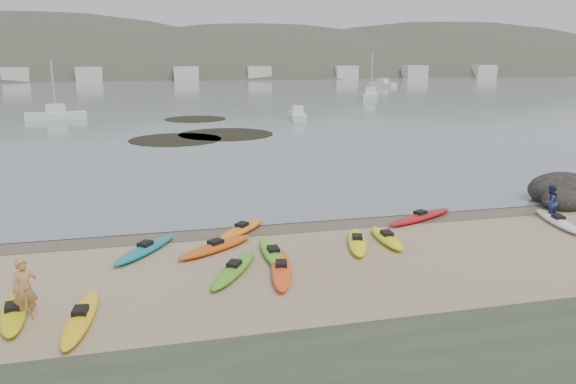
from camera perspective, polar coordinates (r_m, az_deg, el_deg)
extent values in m
plane|color=tan|center=(25.47, 0.00, -3.28)|extent=(600.00, 600.00, 0.00)
plane|color=brown|center=(25.19, 0.16, -3.46)|extent=(60.00, 60.00, 0.00)
plane|color=slate|center=(323.78, -13.02, 12.16)|extent=(1200.00, 1200.00, 0.00)
ellipsoid|color=#FF4F16|center=(19.81, -0.69, -7.86)|extent=(1.50, 3.96, 0.34)
ellipsoid|color=yellow|center=(18.49, -26.13, -11.01)|extent=(1.16, 3.23, 0.34)
ellipsoid|color=#52AE22|center=(19.89, -5.50, -7.84)|extent=(2.48, 3.64, 0.34)
ellipsoid|color=orange|center=(24.25, -4.71, -3.79)|extent=(2.68, 2.85, 0.34)
ellipsoid|color=#D55412|center=(22.19, -7.35, -5.56)|extent=(3.42, 2.68, 0.34)
ellipsoid|color=#FFF515|center=(22.75, 7.04, -5.06)|extent=(1.68, 3.48, 0.34)
ellipsoid|color=#F3F014|center=(23.39, 9.99, -4.63)|extent=(0.80, 3.05, 0.34)
ellipsoid|color=white|center=(28.07, 25.73, -2.70)|extent=(1.43, 3.92, 0.34)
ellipsoid|color=yellow|center=(17.47, -20.30, -11.87)|extent=(1.08, 3.92, 0.34)
ellipsoid|color=teal|center=(22.47, -14.28, -5.63)|extent=(2.75, 3.51, 0.34)
ellipsoid|color=red|center=(26.70, 13.28, -2.47)|extent=(4.18, 2.45, 0.34)
ellipsoid|color=#64CA28|center=(21.23, -1.49, -6.35)|extent=(0.71, 3.85, 0.34)
imported|color=tan|center=(17.98, -25.17, -8.96)|extent=(0.78, 0.62, 1.86)
imported|color=navy|center=(28.65, 25.07, -0.94)|extent=(0.95, 0.83, 1.66)
ellipsoid|color=black|center=(32.78, 26.01, -0.32)|extent=(3.65, 2.84, 1.82)
ellipsoid|color=black|center=(31.20, 26.08, -1.16)|extent=(2.03, 1.82, 1.22)
cylinder|color=black|center=(51.55, -11.36, 5.23)|extent=(8.32, 8.32, 0.04)
cylinder|color=black|center=(54.26, -6.32, 5.84)|extent=(9.09, 9.09, 0.04)
cylinder|color=black|center=(67.65, -9.40, 7.31)|extent=(7.24, 7.24, 0.04)
cube|color=silver|center=(71.99, -22.50, 7.19)|extent=(7.00, 2.92, 0.95)
cube|color=silver|center=(67.22, 0.96, 7.77)|extent=(2.42, 5.90, 0.80)
cube|color=silver|center=(98.48, 8.43, 9.63)|extent=(5.22, 7.87, 1.08)
cube|color=silver|center=(137.96, 9.57, 10.74)|extent=(4.94, 7.51, 1.03)
ellipsoid|color=#384235|center=(223.59, -23.90, 6.10)|extent=(220.00, 120.00, 80.00)
ellipsoid|color=#384235|center=(218.70, -2.95, 7.82)|extent=(200.00, 110.00, 68.00)
ellipsoid|color=#384235|center=(257.77, 15.68, 7.84)|extent=(230.00, 130.00, 76.00)
cube|color=beige|center=(172.58, -26.34, 10.60)|extent=(7.00, 5.00, 4.00)
cube|color=beige|center=(169.18, -18.25, 11.29)|extent=(7.00, 5.00, 4.00)
cube|color=beige|center=(169.15, -9.96, 11.76)|extent=(7.00, 5.00, 4.00)
cube|color=beige|center=(172.49, -1.81, 11.99)|extent=(7.00, 5.00, 4.00)
cube|color=beige|center=(179.01, 5.90, 12.00)|extent=(7.00, 5.00, 4.00)
cube|color=beige|center=(188.39, 12.94, 11.81)|extent=(7.00, 5.00, 4.00)
cube|color=beige|center=(200.22, 19.23, 11.50)|extent=(7.00, 5.00, 4.00)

